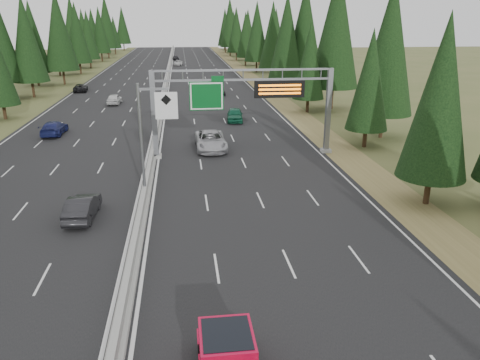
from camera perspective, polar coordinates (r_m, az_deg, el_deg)
name	(u,v)px	position (r m, az deg, el deg)	size (l,w,h in m)	color
road	(166,89)	(87.34, -9.05, 10.95)	(32.00, 260.00, 0.08)	black
shoulder_right	(262,87)	(88.56, 2.76, 11.26)	(3.60, 260.00, 0.06)	olive
shoulder_left	(64,90)	(89.70, -20.66, 10.18)	(3.60, 260.00, 0.06)	#485527
median_barrier	(166,86)	(87.29, -9.06, 11.19)	(0.70, 260.00, 0.85)	gray
sign_gantry	(250,99)	(42.33, 1.27, 9.85)	(16.75, 0.98, 7.80)	slate
hov_sign_pole	(150,133)	(32.35, -10.96, 5.62)	(2.80, 0.50, 8.00)	slate
tree_row_right	(298,38)	(80.73, 7.06, 16.77)	(11.05, 241.40, 18.88)	black
tree_row_left	(3,39)	(76.66, -26.96, 15.10)	(11.75, 241.29, 18.91)	black
silver_minivan	(211,141)	(45.25, -3.60, 4.82)	(2.86, 6.20, 1.72)	#A7A7AC
car_ahead_green	(235,115)	(57.96, -0.64, 7.96)	(1.88, 4.66, 1.59)	#166041
car_ahead_dkred	(214,84)	(87.98, -3.15, 11.66)	(1.36, 3.89, 1.28)	#601A0D
car_ahead_dkgrey	(218,91)	(78.92, -2.66, 10.84)	(1.91, 4.69, 1.36)	black
car_ahead_white	(178,63)	(130.74, -7.55, 13.97)	(2.23, 4.84, 1.34)	silver
car_ahead_far	(176,58)	(148.41, -7.84, 14.56)	(1.65, 4.10, 1.40)	black
car_onc_near	(82,207)	(31.16, -18.67, -3.14)	(1.56, 4.47, 1.47)	black
car_onc_blue	(54,128)	(54.90, -21.74, 5.91)	(2.07, 5.10, 1.48)	navy
car_onc_white	(114,99)	(72.29, -15.07, 9.51)	(1.79, 4.44, 1.51)	silver
car_onc_far	(81,88)	(86.90, -18.87, 10.60)	(2.17, 4.71, 1.31)	black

